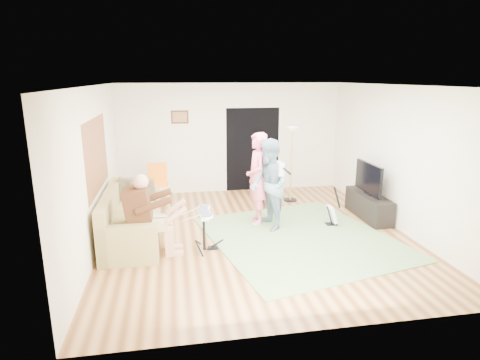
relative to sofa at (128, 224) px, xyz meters
The scene contains 19 objects.
floor 2.32m from the sofa, ahead, with size 6.00×6.00×0.00m, color brown.
walls 2.53m from the sofa, ahead, with size 5.50×6.00×2.70m, color silver, non-canonical shape.
ceiling 3.33m from the sofa, ahead, with size 6.00×6.00×0.00m, color white.
window_blinds 1.33m from the sofa, 168.34° to the left, with size 2.05×2.05×0.00m, color brown.
doorway 4.12m from the sofa, 45.32° to the left, with size 2.10×2.10×0.00m, color black.
picture_frame 3.46m from the sofa, 69.98° to the left, with size 0.42×0.03×0.32m, color #3F2314.
area_rug 3.10m from the sofa, ahead, with size 3.04×3.39×0.02m, color #5F824F.
sofa is the anchor object (origin of this frame).
drummer 0.81m from the sofa, 56.57° to the right, with size 0.88×0.49×1.36m.
drum_kit 1.45m from the sofa, 26.57° to the right, with size 0.39×0.70×0.72m.
singer 2.57m from the sofa, 11.34° to the left, with size 0.66×0.43×1.81m, color pink.
microphone 2.89m from the sofa, 10.50° to the left, with size 0.06×0.06×0.24m, color black, non-canonical shape.
guitarist 2.67m from the sofa, ahead, with size 0.84×0.66×1.73m, color #6F8EA3.
guitar_held 2.95m from the sofa, ahead, with size 0.12×0.60×0.26m, color silver, non-canonical shape.
guitar_spare 3.88m from the sofa, ahead, with size 0.28×0.25×0.79m.
torchiere_lamp 4.07m from the sofa, 26.83° to the left, with size 0.31×0.31×1.74m.
dining_chair 1.73m from the sofa, 72.55° to the left, with size 0.47×0.49×1.01m.
tv_cabinet 4.82m from the sofa, ahead, with size 0.40×1.40×0.50m, color black.
television 4.80m from the sofa, ahead, with size 0.06×1.02×0.61m, color black.
Camera 1 is at (-1.48, -6.84, 2.85)m, focal length 30.00 mm.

